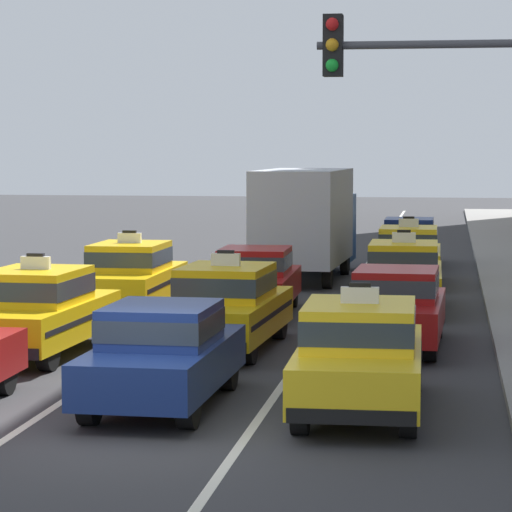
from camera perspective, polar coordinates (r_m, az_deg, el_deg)
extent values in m
plane|color=#353538|center=(17.14, -5.99, -8.32)|extent=(160.00, 160.00, 0.00)
cube|color=silver|center=(36.80, -0.42, -1.09)|extent=(0.14, 80.00, 0.01)
cube|color=silver|center=(36.42, 4.56, -1.17)|extent=(0.14, 80.00, 0.01)
cylinder|color=black|center=(20.28, -11.49, -5.37)|extent=(0.25, 0.64, 0.64)
cylinder|color=black|center=(25.59, -10.19, -3.19)|extent=(0.27, 0.65, 0.64)
cylinder|color=black|center=(25.09, -7.05, -3.31)|extent=(0.27, 0.65, 0.64)
cylinder|color=black|center=(22.24, -9.52, -4.42)|extent=(0.27, 0.65, 0.64)
cube|color=yellow|center=(23.86, -9.90, -2.93)|extent=(1.98, 4.57, 0.70)
cube|color=black|center=(23.86, -9.90, -2.81)|extent=(1.99, 4.21, 0.10)
cube|color=yellow|center=(23.64, -10.05, -1.37)|extent=(1.69, 2.16, 0.64)
cube|color=#2D3842|center=(23.64, -10.05, -1.37)|extent=(1.71, 2.19, 0.35)
cube|color=white|center=(23.60, -10.07, -0.31)|extent=(0.56, 0.14, 0.24)
cube|color=black|center=(23.58, -10.07, 0.05)|extent=(0.32, 0.12, 0.06)
cube|color=black|center=(25.95, -8.13, -2.82)|extent=(1.71, 0.21, 0.20)
cylinder|color=black|center=(31.58, -6.32, -1.58)|extent=(0.24, 0.64, 0.64)
cylinder|color=black|center=(31.23, -3.70, -1.63)|extent=(0.24, 0.64, 0.64)
cylinder|color=black|center=(28.66, -7.92, -2.27)|extent=(0.24, 0.64, 0.64)
cylinder|color=black|center=(28.27, -5.05, -2.34)|extent=(0.24, 0.64, 0.64)
cube|color=yellow|center=(29.88, -5.73, -1.27)|extent=(1.80, 4.50, 0.70)
cube|color=black|center=(29.88, -5.73, -1.18)|extent=(1.82, 4.14, 0.10)
cube|color=yellow|center=(29.67, -5.81, -0.02)|extent=(1.60, 2.10, 0.64)
cube|color=#2D3842|center=(29.67, -5.81, -0.02)|extent=(1.62, 2.12, 0.35)
cube|color=white|center=(29.63, -5.82, 0.83)|extent=(0.56, 0.12, 0.24)
cube|color=black|center=(29.62, -5.82, 1.12)|extent=(0.32, 0.11, 0.06)
cube|color=black|center=(32.04, -4.73, -1.29)|extent=(1.71, 0.14, 0.20)
cube|color=black|center=(27.79, -6.87, -2.28)|extent=(1.71, 0.14, 0.20)
cylinder|color=black|center=(20.60, -5.25, -5.13)|extent=(0.25, 0.64, 0.64)
cylinder|color=black|center=(20.27, -1.30, -5.28)|extent=(0.25, 0.64, 0.64)
cylinder|color=black|center=(17.93, -7.65, -6.69)|extent=(0.25, 0.64, 0.64)
cylinder|color=black|center=(17.55, -3.12, -6.91)|extent=(0.25, 0.64, 0.64)
cube|color=navy|center=(19.01, -4.28, -4.97)|extent=(1.84, 4.33, 0.66)
cube|color=navy|center=(18.81, -4.37, -3.14)|extent=(1.60, 1.93, 0.60)
cube|color=#2D3842|center=(18.81, -4.37, -3.14)|extent=(1.62, 1.95, 0.33)
cylinder|color=black|center=(25.87, -2.15, -3.02)|extent=(0.27, 0.65, 0.64)
cylinder|color=black|center=(25.56, 1.07, -3.11)|extent=(0.27, 0.65, 0.64)
cylinder|color=black|center=(22.94, -3.97, -4.07)|extent=(0.27, 0.65, 0.64)
cylinder|color=black|center=(22.60, -0.35, -4.20)|extent=(0.27, 0.65, 0.64)
cube|color=yellow|center=(24.18, -1.31, -2.75)|extent=(2.01, 4.58, 0.70)
cube|color=black|center=(24.17, -1.31, -2.63)|extent=(2.01, 4.22, 0.10)
cube|color=yellow|center=(23.95, -1.40, -1.21)|extent=(1.70, 2.17, 0.64)
cube|color=#2D3842|center=(23.95, -1.40, -1.21)|extent=(1.72, 2.19, 0.35)
cube|color=white|center=(23.91, -1.40, -0.16)|extent=(0.57, 0.15, 0.24)
cube|color=black|center=(23.89, -1.40, 0.20)|extent=(0.32, 0.12, 0.06)
cube|color=black|center=(26.35, -0.24, -2.65)|extent=(1.71, 0.22, 0.20)
cube|color=black|center=(22.09, -2.59, -4.16)|extent=(1.71, 0.22, 0.20)
cylinder|color=black|center=(30.75, -1.01, -1.73)|extent=(0.25, 0.65, 0.64)
cylinder|color=black|center=(30.57, 1.67, -1.77)|extent=(0.25, 0.65, 0.64)
cylinder|color=black|center=(27.97, -1.88, -2.41)|extent=(0.25, 0.65, 0.64)
cylinder|color=black|center=(27.77, 1.06, -2.46)|extent=(0.25, 0.65, 0.64)
cube|color=maroon|center=(29.21, -0.03, -1.43)|extent=(1.86, 4.34, 0.66)
cube|color=maroon|center=(29.05, -0.05, -0.22)|extent=(1.60, 1.93, 0.60)
cube|color=#2D3842|center=(29.05, -0.05, -0.22)|extent=(1.62, 1.95, 0.33)
cylinder|color=black|center=(38.67, 1.30, -0.33)|extent=(0.27, 0.65, 0.64)
cylinder|color=black|center=(38.39, 4.10, -0.38)|extent=(0.27, 0.65, 0.64)
cylinder|color=black|center=(34.85, 0.20, -0.92)|extent=(0.27, 0.65, 0.64)
cylinder|color=black|center=(34.55, 3.30, -0.98)|extent=(0.27, 0.65, 0.64)
cube|color=#194C8C|center=(39.40, 2.91, 1.30)|extent=(2.19, 2.28, 2.10)
cube|color=#2D3842|center=(40.44, 3.13, 1.82)|extent=(1.93, 0.14, 0.76)
cube|color=#B2B7C1|center=(36.15, 2.17, 1.84)|extent=(2.51, 5.29, 2.70)
cylinder|color=black|center=(20.22, 2.90, -5.31)|extent=(0.25, 0.64, 0.64)
cylinder|color=black|center=(20.15, 7.10, -5.38)|extent=(0.25, 0.64, 0.64)
cylinder|color=black|center=(17.23, 2.05, -7.14)|extent=(0.25, 0.64, 0.64)
cylinder|color=black|center=(17.15, 7.00, -7.23)|extent=(0.25, 0.64, 0.64)
cube|color=yellow|center=(18.60, 4.78, -5.14)|extent=(1.89, 4.54, 0.70)
cube|color=black|center=(18.59, 4.79, -4.99)|extent=(1.91, 4.18, 0.10)
cube|color=yellow|center=(18.35, 4.78, -3.16)|extent=(1.64, 2.13, 0.64)
cube|color=#2D3842|center=(18.35, 4.78, -3.16)|extent=(1.66, 2.15, 0.35)
cube|color=white|center=(18.29, 4.79, -1.80)|extent=(0.56, 0.13, 0.24)
cube|color=black|center=(18.27, 4.79, -1.33)|extent=(0.32, 0.12, 0.06)
cube|color=black|center=(20.82, 5.09, -4.74)|extent=(1.71, 0.18, 0.20)
cube|color=black|center=(16.49, 4.39, -7.35)|extent=(1.71, 0.18, 0.20)
cylinder|color=black|center=(26.01, 5.08, -2.99)|extent=(0.26, 0.65, 0.64)
cylinder|color=black|center=(25.91, 8.27, -3.06)|extent=(0.26, 0.65, 0.64)
cylinder|color=black|center=(23.21, 4.43, -3.97)|extent=(0.26, 0.65, 0.64)
cylinder|color=black|center=(23.11, 8.00, -4.04)|extent=(0.26, 0.65, 0.64)
cube|color=maroon|center=(24.50, 6.46, -2.73)|extent=(1.88, 4.35, 0.66)
cube|color=maroon|center=(24.32, 6.46, -1.29)|extent=(1.61, 1.94, 0.60)
cube|color=#2D3842|center=(24.32, 6.46, -1.29)|extent=(1.63, 1.96, 0.33)
cylinder|color=black|center=(31.69, 5.51, -1.54)|extent=(0.25, 0.64, 0.64)
cylinder|color=black|center=(31.66, 8.18, -1.58)|extent=(0.25, 0.64, 0.64)
cylinder|color=black|center=(28.66, 5.22, -2.24)|extent=(0.25, 0.64, 0.64)
cylinder|color=black|center=(28.62, 8.17, -2.29)|extent=(0.25, 0.64, 0.64)
cube|color=yellow|center=(30.11, 6.78, -1.24)|extent=(1.85, 4.52, 0.70)
cube|color=black|center=(30.10, 6.78, -1.14)|extent=(1.86, 4.16, 0.10)
cube|color=yellow|center=(29.89, 6.79, 0.01)|extent=(1.62, 2.12, 0.64)
cube|color=#2D3842|center=(29.89, 6.79, 0.01)|extent=(1.64, 2.14, 0.35)
cube|color=white|center=(29.86, 6.79, 0.85)|extent=(0.56, 0.13, 0.24)
cube|color=black|center=(29.85, 6.80, 1.14)|extent=(0.32, 0.11, 0.06)
cube|color=black|center=(32.33, 6.88, -1.25)|extent=(1.71, 0.16, 0.20)
cube|color=black|center=(27.94, 6.66, -2.24)|extent=(1.71, 0.16, 0.20)
cylinder|color=black|center=(37.36, 5.92, -0.54)|extent=(0.25, 0.64, 0.64)
cylinder|color=black|center=(37.32, 8.19, -0.57)|extent=(0.25, 0.64, 0.64)
cylinder|color=black|center=(34.31, 5.70, -1.04)|extent=(0.25, 0.64, 0.64)
cylinder|color=black|center=(34.28, 8.16, -1.07)|extent=(0.25, 0.64, 0.64)
cube|color=yellow|center=(35.78, 7.00, -0.24)|extent=(1.84, 4.51, 0.70)
cube|color=black|center=(35.77, 7.00, -0.16)|extent=(1.85, 4.15, 0.10)
cube|color=yellow|center=(35.57, 7.01, 0.81)|extent=(1.62, 2.11, 0.64)
cube|color=#2D3842|center=(35.57, 7.01, 0.81)|extent=(1.64, 2.13, 0.35)
cube|color=white|center=(35.54, 7.01, 1.52)|extent=(0.56, 0.12, 0.24)
cube|color=black|center=(35.53, 7.02, 1.76)|extent=(0.32, 0.11, 0.06)
cube|color=black|center=(38.00, 7.08, -0.31)|extent=(1.71, 0.15, 0.20)
cube|color=black|center=(33.60, 6.90, -1.01)|extent=(1.71, 0.15, 0.20)
cylinder|color=black|center=(42.78, 6.12, 0.17)|extent=(0.24, 0.64, 0.64)
cylinder|color=black|center=(42.74, 8.06, 0.14)|extent=(0.24, 0.64, 0.64)
cylinder|color=black|center=(39.95, 5.94, -0.18)|extent=(0.24, 0.64, 0.64)
cylinder|color=black|center=(39.91, 8.01, -0.21)|extent=(0.24, 0.64, 0.64)
cube|color=navy|center=(41.31, 7.04, 0.44)|extent=(1.77, 4.30, 0.66)
cube|color=navy|center=(41.17, 7.04, 1.31)|extent=(1.56, 1.90, 0.60)
cube|color=#2D3842|center=(41.17, 7.04, 1.31)|extent=(1.58, 1.92, 0.33)
cylinder|color=#47474C|center=(15.56, 8.02, 9.58)|extent=(2.80, 0.10, 0.10)
cube|color=black|center=(15.63, 3.56, 9.61)|extent=(0.24, 0.24, 0.76)
sphere|color=red|center=(15.52, 3.52, 10.56)|extent=(0.16, 0.16, 0.16)
sphere|color=orange|center=(15.50, 3.51, 9.64)|extent=(0.16, 0.16, 0.16)
sphere|color=green|center=(15.48, 3.51, 8.72)|extent=(0.16, 0.16, 0.16)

